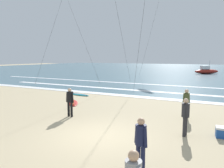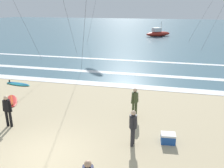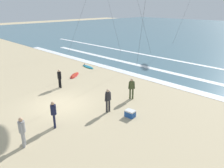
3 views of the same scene
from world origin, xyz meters
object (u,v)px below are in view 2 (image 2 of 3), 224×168
Objects in this scene: surfer_left_near at (135,100)px; surfer_foreground_main at (7,108)px; surfboard_foreground_flat at (12,101)px; surfboard_right_spare at (18,84)px; surfer_right_near at (133,125)px; cooler_box at (168,138)px; offshore_boat at (158,33)px.

surfer_foreground_main is at bearing -156.86° from surfer_left_near.
surfboard_right_spare is at bearing 117.71° from surfboard_foreground_flat.
surfer_foreground_main is 6.31m from surfer_left_near.
surfer_left_near is at bearing 23.14° from surfer_foreground_main.
surfboard_foreground_flat is at bearing 123.76° from surfer_foreground_main.
surfboard_right_spare is (-9.55, 6.00, -0.91)m from surfer_right_near.
surfer_right_near is (6.11, -0.22, 0.00)m from surfer_foreground_main.
cooler_box reaches higher than surfboard_foreground_flat.
surfer_right_near and surfer_left_near have the same top height.
surfboard_foreground_flat is 9.80m from cooler_box.
surfer_foreground_main is at bearing -177.79° from cooler_box.
surfer_right_near is 8.60m from surfboard_foreground_flat.
surfer_left_near is at bearing -89.15° from offshore_boat.
offshore_boat is (8.73, 31.35, 0.51)m from surfboard_right_spare.
surfer_left_near is at bearing 129.05° from cooler_box.
surfboard_right_spare is at bearing 120.76° from surfer_foreground_main.
surfer_foreground_main is at bearing 177.95° from surfer_right_near.
cooler_box is at bearing -14.97° from surfboard_foreground_flat.
offshore_boat is (7.18, 34.31, 0.51)m from surfboard_foreground_flat.
offshore_boat is 7.86× the size of cooler_box.
surfboard_foreground_flat is at bearing 177.45° from surfer_left_near.
surfboard_foreground_flat is 3.35m from surfboard_right_spare.
cooler_box is (2.29, -36.84, -0.33)m from offshore_boat.
surfer_right_near reaches higher than cooler_box.
surfer_right_near is 0.31× the size of offshore_boat.
surfboard_right_spare is at bearing 153.51° from cooler_box.
cooler_box is (9.46, -2.53, 0.18)m from surfboard_foreground_flat.
surfer_foreground_main is 6.11m from surfer_right_near.
surfboard_right_spare is 32.54m from offshore_boat.
surfer_right_near is 37.36m from offshore_boat.
surfboard_right_spare is (-1.56, 2.96, 0.00)m from surfboard_foreground_flat.
surfer_foreground_main reaches higher than surfboard_foreground_flat.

